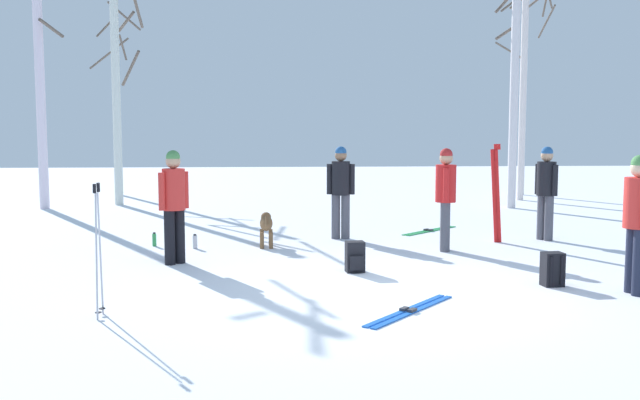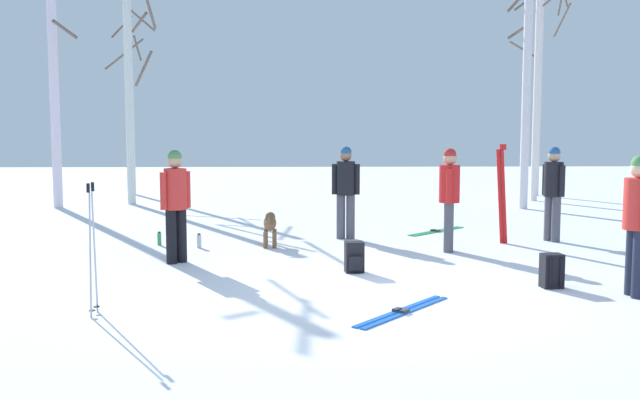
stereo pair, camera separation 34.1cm
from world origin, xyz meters
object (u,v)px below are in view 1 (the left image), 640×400
at_px(person_3, 341,186).
at_px(backpack_0, 552,270).
at_px(ski_pair_lying_1, 430,231).
at_px(ski_pair_lying_0, 410,310).
at_px(birch_tree_2, 118,98).
at_px(person_2, 638,215).
at_px(ski_pair_planted_1, 496,194).
at_px(person_1, 446,192).
at_px(birch_tree_4, 524,67).
at_px(birch_tree_0, 39,49).
at_px(dog, 266,224).
at_px(backpack_1, 355,257).
at_px(water_bottle_0, 195,242).
at_px(person_0, 546,187).
at_px(birch_tree_5, 525,76).
at_px(person_4, 174,199).
at_px(birch_tree_1, 116,90).
at_px(water_bottle_1, 154,240).
at_px(birch_tree_3, 515,57).
at_px(ski_poles_0, 98,246).

bearing_deg(person_3, backpack_0, -60.33).
bearing_deg(ski_pair_lying_1, ski_pair_lying_0, -104.53).
height_order(ski_pair_lying_1, birch_tree_2, birch_tree_2).
relative_size(person_2, ski_pair_planted_1, 0.97).
bearing_deg(birch_tree_2, ski_pair_lying_0, -64.14).
height_order(person_1, backpack_0, person_1).
bearing_deg(birch_tree_4, birch_tree_2, -177.16).
distance_m(ski_pair_planted_1, ski_pair_lying_1, 1.92).
height_order(birch_tree_0, birch_tree_4, birch_tree_0).
distance_m(dog, backpack_0, 5.02).
distance_m(birch_tree_0, birch_tree_4, 13.03).
distance_m(backpack_1, water_bottle_0, 3.31).
relative_size(person_0, water_bottle_0, 6.89).
distance_m(ski_pair_planted_1, birch_tree_0, 11.98).
xyz_separation_m(person_0, backpack_1, (-3.82, -2.69, -0.77)).
bearing_deg(birch_tree_5, backpack_1, -119.61).
distance_m(dog, ski_pair_lying_1, 3.65).
bearing_deg(person_4, water_bottle_0, 83.78).
xyz_separation_m(backpack_1, birch_tree_4, (5.95, 9.99, 3.59)).
bearing_deg(backpack_1, ski_pair_planted_1, 41.31).
bearing_deg(person_4, birch_tree_2, 107.00).
bearing_deg(ski_pair_lying_1, backpack_1, -116.36).
bearing_deg(person_3, ski_pair_lying_0, -87.05).
relative_size(person_3, water_bottle_0, 6.89).
distance_m(backpack_0, birch_tree_1, 16.19).
height_order(person_3, person_4, same).
bearing_deg(water_bottle_1, birch_tree_5, 42.91).
height_order(person_0, dog, person_0).
distance_m(birch_tree_1, birch_tree_2, 3.12).
relative_size(person_0, birch_tree_2, 0.31).
bearing_deg(ski_pair_lying_0, birch_tree_0, 124.34).
bearing_deg(backpack_1, ski_pair_lying_0, -80.68).
xyz_separation_m(person_1, water_bottle_1, (-4.93, 0.79, -0.87)).
xyz_separation_m(water_bottle_0, birch_tree_0, (-4.50, 6.39, 3.93)).
height_order(backpack_0, birch_tree_3, birch_tree_3).
bearing_deg(birch_tree_5, person_4, -130.55).
bearing_deg(birch_tree_1, ski_pair_lying_0, -66.63).
bearing_deg(backpack_0, birch_tree_2, 126.41).
bearing_deg(birch_tree_3, person_1, -117.56).
xyz_separation_m(person_1, ski_poles_0, (-4.74, -3.89, -0.21)).
relative_size(person_3, person_4, 1.00).
relative_size(ski_pair_lying_1, birch_tree_2, 0.24).
bearing_deg(birch_tree_0, person_1, -38.37).
bearing_deg(dog, birch_tree_2, 119.34).
bearing_deg(birch_tree_0, ski_pair_lying_1, -27.22).
height_order(ski_pair_lying_1, birch_tree_1, birch_tree_1).
relative_size(person_1, birch_tree_5, 0.25).
relative_size(ski_pair_lying_0, birch_tree_0, 0.18).
height_order(ski_pair_planted_1, birch_tree_0, birch_tree_0).
distance_m(person_0, birch_tree_1, 14.00).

